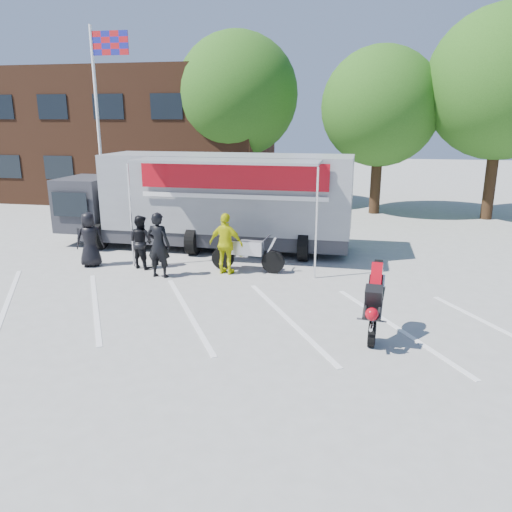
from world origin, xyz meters
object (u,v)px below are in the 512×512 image
(parked_motorcycle, at_px, (248,271))
(spectator_hivis, at_px, (226,244))
(tree_mid, at_px, (380,107))
(spectator_leather_b, at_px, (159,245))
(stunt_bike_rider, at_px, (373,334))
(tree_left, at_px, (237,95))
(transporter_truck, at_px, (215,248))
(flagpole, at_px, (102,103))
(spectator_leather_a, at_px, (90,239))
(tree_right, at_px, (502,84))
(spectator_leather_c, at_px, (141,242))

(parked_motorcycle, distance_m, spectator_hivis, 1.13)
(tree_mid, xyz_separation_m, spectator_leather_b, (-6.47, -11.53, -3.99))
(stunt_bike_rider, bearing_deg, tree_left, 119.19)
(transporter_truck, distance_m, stunt_bike_rider, 8.35)
(flagpole, distance_m, stunt_bike_rider, 15.18)
(spectator_leather_a, xyz_separation_m, spectator_leather_b, (2.50, -0.64, 0.10))
(tree_right, xyz_separation_m, stunt_bike_rider, (-5.50, -13.95, -5.88))
(tree_right, height_order, parked_motorcycle, tree_right)
(tree_mid, bearing_deg, stunt_bike_rider, -91.98)
(tree_mid, xyz_separation_m, transporter_truck, (-5.80, -8.00, -4.94))
(transporter_truck, distance_m, spectator_leather_a, 4.38)
(tree_left, height_order, spectator_leather_a, tree_left)
(stunt_bike_rider, bearing_deg, transporter_truck, 135.74)
(stunt_bike_rider, xyz_separation_m, spectator_hivis, (-4.14, 3.58, 0.91))
(tree_right, relative_size, spectator_hivis, 5.03)
(tree_right, bearing_deg, tree_mid, 174.29)
(spectator_leather_a, bearing_deg, flagpole, -93.65)
(spectator_leather_b, bearing_deg, spectator_hivis, -154.71)
(transporter_truck, height_order, parked_motorcycle, transporter_truck)
(tree_left, xyz_separation_m, transporter_truck, (1.20, -9.00, -5.57))
(transporter_truck, xyz_separation_m, spectator_hivis, (1.15, -2.87, 0.91))
(tree_left, bearing_deg, tree_mid, -8.13)
(spectator_hivis, bearing_deg, transporter_truck, -56.33)
(flagpole, xyz_separation_m, spectator_leather_b, (4.78, -6.53, -4.10))
(flagpole, xyz_separation_m, transporter_truck, (5.45, -3.00, -5.05))
(parked_motorcycle, bearing_deg, spectator_leather_a, 99.71)
(spectator_leather_b, bearing_deg, parked_motorcycle, -151.03)
(spectator_leather_a, distance_m, spectator_leather_c, 1.62)
(parked_motorcycle, distance_m, stunt_bike_rider, 5.34)
(tree_mid, bearing_deg, tree_right, -5.71)
(transporter_truck, bearing_deg, spectator_hivis, -67.15)
(tree_right, bearing_deg, flagpole, -164.52)
(flagpole, distance_m, tree_mid, 12.31)
(tree_mid, distance_m, spectator_leather_b, 13.81)
(flagpole, relative_size, spectator_leather_b, 4.20)
(tree_left, relative_size, transporter_truck, 0.84)
(spectator_leather_a, bearing_deg, tree_left, -124.15)
(spectator_leather_c, bearing_deg, parked_motorcycle, -155.41)
(stunt_bike_rider, bearing_deg, tree_mid, 94.40)
(flagpole, xyz_separation_m, stunt_bike_rider, (10.74, -9.45, -5.05))
(stunt_bike_rider, bearing_deg, spectator_hivis, 145.51)
(flagpole, relative_size, spectator_hivis, 4.41)
(spectator_leather_c, relative_size, spectator_hivis, 0.90)
(tree_right, xyz_separation_m, transporter_truck, (-10.80, -7.50, -5.88))
(tree_mid, relative_size, parked_motorcycle, 3.33)
(stunt_bike_rider, xyz_separation_m, spectator_leather_b, (-5.97, 2.92, 0.95))
(flagpole, xyz_separation_m, tree_right, (16.24, 4.50, 0.82))
(tree_right, bearing_deg, spectator_leather_b, -136.11)
(spectator_leather_c, bearing_deg, stunt_bike_rider, 171.56)
(stunt_bike_rider, bearing_deg, spectator_leather_a, 163.60)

